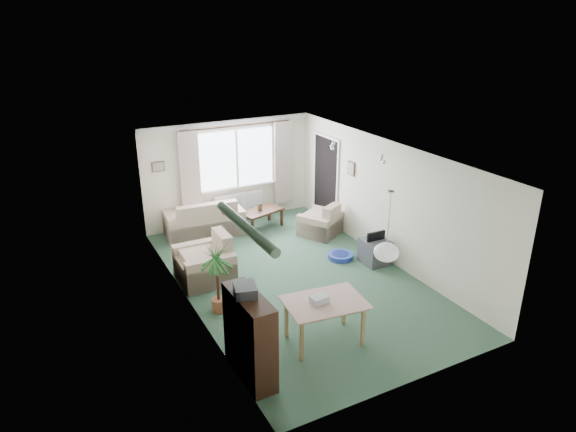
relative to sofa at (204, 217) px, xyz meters
name	(u,v)px	position (x,y,z in m)	size (l,w,h in m)	color
ground	(295,279)	(0.81, -2.75, -0.42)	(6.50, 6.50, 0.00)	#31533E
window	(236,159)	(1.01, 0.48, 1.08)	(1.80, 0.03, 1.30)	white
curtain_rod	(237,126)	(1.01, 0.40, 1.85)	(2.60, 0.03, 0.03)	black
curtain_left	(190,176)	(-0.14, 0.38, 0.85)	(0.45, 0.08, 2.00)	beige
curtain_right	(283,163)	(2.16, 0.38, 0.85)	(0.45, 0.08, 2.00)	beige
radiator	(239,204)	(1.01, 0.44, -0.02)	(1.20, 0.10, 0.55)	white
doorway	(326,180)	(2.80, -0.55, 0.58)	(0.03, 0.95, 2.00)	black
pendant_lamp	(386,252)	(1.01, -5.05, 1.06)	(0.36, 0.36, 0.36)	white
tinsel_garland	(246,227)	(-1.11, -5.05, 1.86)	(1.60, 1.60, 0.12)	#196626
bauble_cluster_a	(333,144)	(2.11, -1.85, 1.80)	(0.20, 0.20, 0.20)	silver
bauble_cluster_b	(383,156)	(2.41, -3.05, 1.80)	(0.20, 0.20, 0.20)	silver
wall_picture_back	(158,167)	(-0.79, 0.48, 1.13)	(0.28, 0.03, 0.22)	brown
wall_picture_right	(351,168)	(2.79, -1.55, 1.13)	(0.03, 0.24, 0.30)	brown
sofa	(204,217)	(0.00, 0.00, 0.00)	(1.67, 0.89, 0.84)	beige
armchair_corner	(320,219)	(2.29, -1.17, -0.05)	(0.81, 0.77, 0.73)	beige
armchair_left	(204,258)	(-0.69, -2.00, 0.02)	(0.99, 0.93, 0.88)	beige
coffee_table	(261,219)	(1.27, -0.25, -0.20)	(0.98, 0.54, 0.44)	black
photo_frame	(260,207)	(1.24, -0.26, 0.10)	(0.12, 0.02, 0.16)	brown
bookshelf	(250,337)	(-1.03, -4.87, 0.20)	(0.34, 1.01, 1.24)	black
hifi_box	(245,290)	(-1.05, -4.81, 0.89)	(0.28, 0.35, 0.14)	#37383C
houseplant	(218,279)	(-0.84, -3.14, 0.18)	(0.52, 0.52, 1.21)	#1A4E1B
dining_table	(324,322)	(0.26, -4.67, -0.08)	(1.07, 0.71, 0.67)	#9C7254
gift_box	(319,300)	(0.18, -4.65, 0.31)	(0.25, 0.18, 0.12)	silver
tv_cube	(375,251)	(2.51, -2.89, -0.18)	(0.48, 0.53, 0.48)	#302F34
pet_bed	(340,256)	(2.02, -2.43, -0.37)	(0.51, 0.51, 0.10)	navy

